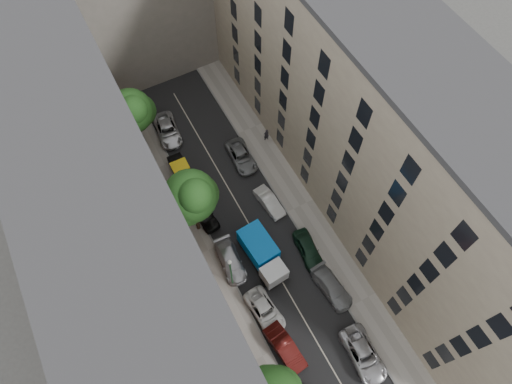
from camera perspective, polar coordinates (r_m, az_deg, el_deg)
ground at (r=45.19m, az=-0.49°, el=-4.70°), size 120.00×120.00×0.00m
road_surface at (r=45.18m, az=-0.49°, el=-4.70°), size 8.00×44.00×0.02m
sidewalk_left at (r=44.42m, az=-6.84°, el=-7.66°), size 3.00×44.00×0.15m
sidewalk_right at (r=46.46m, az=5.52°, el=-1.75°), size 3.00×44.00×0.15m
building_left at (r=35.42m, az=-16.65°, el=-5.43°), size 8.00×44.00×20.00m
building_right at (r=40.31m, az=13.52°, el=8.08°), size 8.00×44.00×20.00m
tarp_truck at (r=42.59m, az=0.83°, el=-7.75°), size 2.73×6.00×2.70m
car_left_1 at (r=41.13m, az=3.66°, el=-18.85°), size 2.13×4.72×1.50m
car_left_2 at (r=41.85m, az=1.12°, el=-14.62°), size 2.50×4.73×1.27m
car_left_3 at (r=43.25m, az=-3.20°, el=-8.60°), size 2.34×4.94×1.39m
car_left_4 at (r=45.41m, az=-6.54°, el=-2.80°), size 2.10×4.26×1.40m
car_left_5 at (r=48.12m, az=-9.32°, el=2.53°), size 1.63×4.46×1.46m
car_left_6 at (r=51.46m, az=-11.00°, el=7.59°), size 2.84×5.27×1.40m
car_right_0 at (r=41.99m, az=13.29°, el=-19.17°), size 2.71×5.29×1.43m
car_right_1 at (r=42.94m, az=9.47°, el=-11.68°), size 2.34×4.87×1.37m
car_right_2 at (r=43.86m, az=6.53°, el=-7.11°), size 2.20×4.45×1.46m
car_right_3 at (r=45.82m, az=1.68°, el=-1.26°), size 1.84×4.10×1.31m
car_right_4 at (r=48.62m, az=-1.86°, el=4.46°), size 2.45×4.86×1.32m
tree_mid at (r=39.77m, az=-7.99°, el=-0.70°), size 5.09×4.79×9.28m
tree_far at (r=47.70m, az=-15.23°, el=9.57°), size 4.90×4.55×7.79m
lamp_post at (r=39.54m, az=-3.17°, el=-9.81°), size 0.36×0.36×6.01m
pedestrian at (r=49.81m, az=1.30°, el=7.17°), size 0.62×0.41×1.70m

